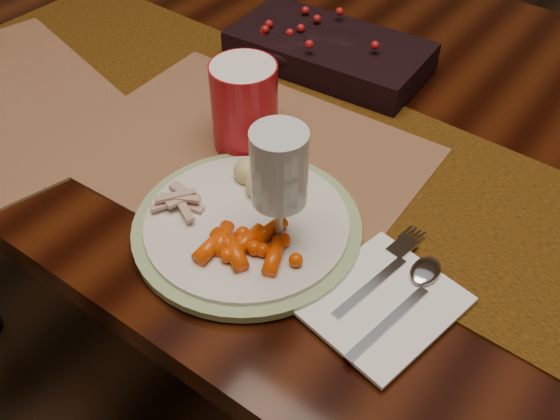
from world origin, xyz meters
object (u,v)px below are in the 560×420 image
Objects in this scene: napkin at (382,303)px; red_cup at (245,106)px; dining_table at (366,278)px; turkey_shreds at (185,200)px; placemat_main at (244,154)px; mashed_potatoes at (264,171)px; baby_carrots at (245,239)px; wine_glass at (279,197)px; dinner_plate at (247,225)px; centerpiece at (329,47)px.

napkin is 0.34m from red_cup.
dining_table is 0.54m from turkey_shreds.
napkin is at bearing -24.72° from red_cup.
dining_table is 3.77× the size of placemat_main.
dining_table is 0.49m from mashed_potatoes.
wine_glass is at bearing 50.06° from baby_carrots.
dinner_plate is 0.08m from turkey_shreds.
mashed_potatoes is 0.11m from turkey_shreds.
turkey_shreds reaches higher than dining_table.
red_cup is at bearing 128.88° from dinner_plate.
placemat_main is 4.11× the size of baby_carrots.
wine_glass is at bearing -1.13° from dinner_plate.
centerpiece is 0.67× the size of placemat_main.
red_cup is at bearing 140.98° from mashed_potatoes.
turkey_shreds is at bearing -107.42° from dining_table.
red_cup is (-0.11, 0.14, 0.06)m from dinner_plate.
dining_table is 14.30× the size of red_cup.
dinner_plate is 3.69× the size of turkey_shreds.
dinner_plate is (-0.03, -0.31, 0.39)m from dining_table.
red_cup is at bearing 128.26° from baby_carrots.
red_cup is 0.21m from wine_glass.
dinner_plate is 0.09m from wine_glass.
napkin is (0.32, -0.39, -0.03)m from centerpiece.
placemat_main is 0.10m from mashed_potatoes.
centerpiece reaches higher than napkin.
wine_glass reaches higher than napkin.
turkey_shreds is at bearing -164.69° from napkin.
wine_glass reaches higher than mashed_potatoes.
turkey_shreds reaches higher than placemat_main.
red_cup reaches higher than centerpiece.
dining_table is 15.51× the size of baby_carrots.
placemat_main is 6.06× the size of mashed_potatoes.
wine_glass is (0.05, -0.00, 0.08)m from dinner_plate.
mashed_potatoes is (0.11, -0.32, 0.01)m from centerpiece.
napkin is at bearing -17.94° from mashed_potatoes.
baby_carrots is 1.47× the size of mashed_potatoes.
centerpiece is at bearing 95.80° from placemat_main.
wine_glass reaches higher than turkey_shreds.
napkin is at bearing -0.68° from dinner_plate.
wine_glass is (0.03, 0.03, 0.06)m from baby_carrots.
red_cup is at bearing -127.34° from dining_table.
red_cup reaches higher than turkey_shreds.
baby_carrots is at bearing -52.22° from placemat_main.
turkey_shreds is (-0.05, -0.09, -0.01)m from mashed_potatoes.
baby_carrots is (0.12, -0.15, 0.03)m from placemat_main.
red_cup is at bearing 139.32° from wine_glass.
baby_carrots reaches higher than placemat_main.
centerpiece reaches higher than dining_table.
wine_glass is at bearing -169.59° from napkin.
turkey_shreds is at bearing -79.33° from red_cup.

